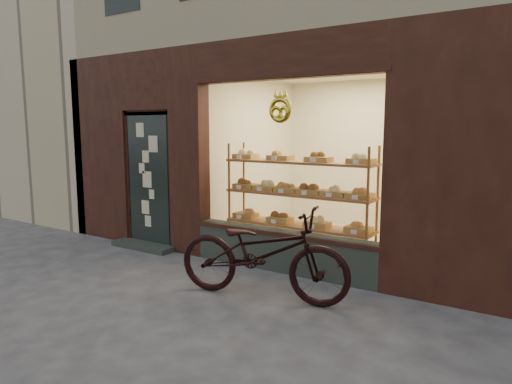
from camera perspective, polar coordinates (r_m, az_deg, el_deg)
The scene contains 4 objects.
ground at distance 5.00m, azimuth -13.95°, elevation -14.91°, with size 90.00×90.00×0.00m, color #3E3E42.
neighbor_left at distance 15.81m, azimuth -24.29°, elevation 16.77°, with size 12.00×7.00×9.00m, color beige.
display_shelf at distance 6.47m, azimuth 5.32°, elevation -1.37°, with size 2.20×0.45×1.70m.
bicycle at distance 5.19m, azimuth 0.77°, elevation -7.61°, with size 0.70×2.02×1.06m, color black.
Camera 1 is at (3.41, -3.11, 1.94)m, focal length 32.00 mm.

